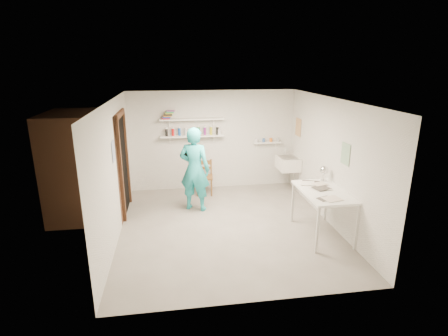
{
  "coord_description": "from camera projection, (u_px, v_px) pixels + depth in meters",
  "views": [
    {
      "loc": [
        -0.97,
        -6.03,
        3.02
      ],
      "look_at": [
        0.0,
        0.4,
        1.05
      ],
      "focal_mm": 28.0,
      "sensor_mm": 36.0,
      "label": 1
    }
  ],
  "objects": [
    {
      "name": "papers",
      "position": [
        324.0,
        190.0,
        6.15
      ],
      "size": [
        0.3,
        0.22,
        0.03
      ],
      "color": "silver",
      "rests_on": "work_table"
    },
    {
      "name": "poster_left",
      "position": [
        113.0,
        151.0,
        6.03
      ],
      "size": [
        0.01,
        0.28,
        0.36
      ],
      "primitive_type": "cube",
      "color": "#334C7F",
      "rests_on": "wall_left"
    },
    {
      "name": "corridor_box",
      "position": [
        87.0,
        165.0,
        7.02
      ],
      "size": [
        1.4,
        1.5,
        2.1
      ],
      "primitive_type": "cube",
      "color": "brown",
      "rests_on": "ground"
    },
    {
      "name": "spray_cans",
      "position": [
        192.0,
        132.0,
        8.24
      ],
      "size": [
        1.31,
        0.06,
        0.17
      ],
      "color": "black",
      "rests_on": "shelf_lower"
    },
    {
      "name": "shelf_lower",
      "position": [
        192.0,
        136.0,
        8.27
      ],
      "size": [
        1.5,
        0.22,
        0.03
      ],
      "primitive_type": "cube",
      "color": "white",
      "rests_on": "wall_back"
    },
    {
      "name": "door_jamb_far",
      "position": [
        127.0,
        159.0,
        7.61
      ],
      "size": [
        0.06,
        0.1,
        2.0
      ],
      "primitive_type": "cube",
      "color": "brown",
      "rests_on": "ground"
    },
    {
      "name": "poster_right_a",
      "position": [
        298.0,
        127.0,
        8.26
      ],
      "size": [
        0.01,
        0.34,
        0.42
      ],
      "primitive_type": "cube",
      "color": "#995933",
      "rests_on": "wall_right"
    },
    {
      "name": "book_stack",
      "position": [
        168.0,
        115.0,
        8.04
      ],
      "size": [
        0.3,
        0.14,
        0.2
      ],
      "color": "red",
      "rests_on": "shelf_upper"
    },
    {
      "name": "wall_front",
      "position": [
        257.0,
        219.0,
        4.23
      ],
      "size": [
        4.0,
        0.02,
        2.4
      ],
      "primitive_type": "cube",
      "color": "silver",
      "rests_on": "ground"
    },
    {
      "name": "wall_back",
      "position": [
        213.0,
        140.0,
        8.51
      ],
      "size": [
        4.0,
        0.02,
        2.4
      ],
      "primitive_type": "cube",
      "color": "silver",
      "rests_on": "ground"
    },
    {
      "name": "belfast_sink",
      "position": [
        288.0,
        163.0,
        8.37
      ],
      "size": [
        0.48,
        0.6,
        0.3
      ],
      "primitive_type": "cube",
      "color": "white",
      "rests_on": "wall_right"
    },
    {
      "name": "shelf_upper",
      "position": [
        192.0,
        119.0,
        8.15
      ],
      "size": [
        1.5,
        0.22,
        0.03
      ],
      "primitive_type": "cube",
      "color": "white",
      "rests_on": "wall_back"
    },
    {
      "name": "poster_right_b",
      "position": [
        345.0,
        154.0,
        6.05
      ],
      "size": [
        0.01,
        0.3,
        0.38
      ],
      "primitive_type": "cube",
      "color": "#3F724C",
      "rests_on": "wall_right"
    },
    {
      "name": "wall_right",
      "position": [
        331.0,
        162.0,
        6.66
      ],
      "size": [
        0.02,
        4.5,
        2.4
      ],
      "primitive_type": "cube",
      "color": "silver",
      "rests_on": "ground"
    },
    {
      "name": "desk_lamp",
      "position": [
        324.0,
        170.0,
        6.6
      ],
      "size": [
        0.16,
        0.16,
        0.16
      ],
      "primitive_type": "sphere",
      "color": "silver",
      "rests_on": "work_table"
    },
    {
      "name": "work_table",
      "position": [
        322.0,
        213.0,
        6.27
      ],
      "size": [
        0.77,
        1.28,
        0.85
      ],
      "primitive_type": "cube",
      "color": "white",
      "rests_on": "ground"
    },
    {
      "name": "door_lintel",
      "position": [
        120.0,
        114.0,
        6.84
      ],
      "size": [
        0.06,
        1.05,
        0.1
      ],
      "primitive_type": "cube",
      "color": "brown",
      "rests_on": "wall_left"
    },
    {
      "name": "floor",
      "position": [
        227.0,
        227.0,
        6.72
      ],
      "size": [
        4.0,
        4.5,
        0.02
      ],
      "primitive_type": "cube",
      "color": "slate",
      "rests_on": "ground"
    },
    {
      "name": "wall_left",
      "position": [
        114.0,
        171.0,
        6.08
      ],
      "size": [
        0.02,
        4.5,
        2.4
      ],
      "primitive_type": "cube",
      "color": "silver",
      "rests_on": "ground"
    },
    {
      "name": "wooden_chair",
      "position": [
        204.0,
        177.0,
        8.25
      ],
      "size": [
        0.43,
        0.41,
        0.84
      ],
      "primitive_type": "cube",
      "rotation": [
        0.0,
        0.0,
        -0.1
      ],
      "color": "brown",
      "rests_on": "ground"
    },
    {
      "name": "ceiling",
      "position": [
        227.0,
        99.0,
        6.02
      ],
      "size": [
        4.0,
        4.5,
        0.02
      ],
      "primitive_type": "cube",
      "color": "silver",
      "rests_on": "wall_back"
    },
    {
      "name": "wall_clock",
      "position": [
        189.0,
        153.0,
        7.34
      ],
      "size": [
        0.31,
        0.16,
        0.32
      ],
      "primitive_type": "cylinder",
      "rotation": [
        1.57,
        0.0,
        -0.41
      ],
      "color": "beige",
      "rests_on": "man"
    },
    {
      "name": "ledge_pots",
      "position": [
        267.0,
        140.0,
        8.62
      ],
      "size": [
        0.48,
        0.07,
        0.09
      ],
      "color": "silver",
      "rests_on": "ledge_shelf"
    },
    {
      "name": "doorway_recess",
      "position": [
        123.0,
        165.0,
        7.14
      ],
      "size": [
        0.02,
        0.9,
        2.0
      ],
      "primitive_type": "cube",
      "color": "black",
      "rests_on": "wall_left"
    },
    {
      "name": "door_jamb_near",
      "position": [
        121.0,
        173.0,
        6.67
      ],
      "size": [
        0.06,
        0.1,
        2.0
      ],
      "primitive_type": "cube",
      "color": "brown",
      "rests_on": "ground"
    },
    {
      "name": "man",
      "position": [
        195.0,
        169.0,
        7.25
      ],
      "size": [
        0.76,
        0.65,
        1.78
      ],
      "primitive_type": "imported",
      "rotation": [
        0.0,
        0.0,
        2.73
      ],
      "color": "#24B0B8",
      "rests_on": "ground"
    },
    {
      "name": "ledge_shelf",
      "position": [
        267.0,
        142.0,
        8.64
      ],
      "size": [
        0.7,
        0.14,
        0.03
      ],
      "primitive_type": "cube",
      "color": "white",
      "rests_on": "wall_back"
    }
  ]
}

